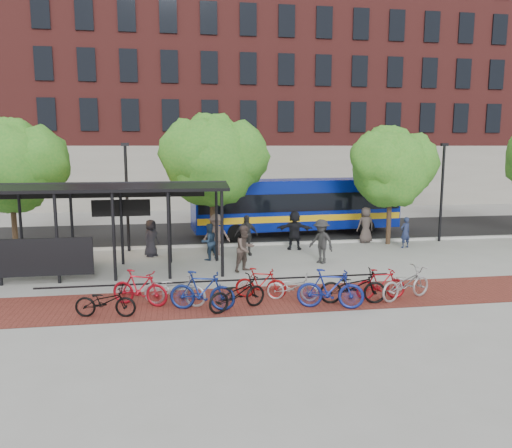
{
  "coord_description": "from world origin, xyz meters",
  "views": [
    {
      "loc": [
        -4.66,
        -20.5,
        4.97
      ],
      "look_at": [
        -1.27,
        0.79,
        1.6
      ],
      "focal_mm": 35.0,
      "sensor_mm": 36.0,
      "label": 1
    }
  ],
  "objects": [
    {
      "name": "ground",
      "position": [
        0.0,
        0.0,
        0.0
      ],
      "size": [
        160.0,
        160.0,
        0.0
      ],
      "primitive_type": "plane",
      "color": "#9E9E99",
      "rests_on": "ground"
    },
    {
      "name": "bike_4",
      "position": [
        -2.92,
        -5.88,
        0.52
      ],
      "size": [
        2.09,
        1.46,
        1.04
      ],
      "primitive_type": "imported",
      "rotation": [
        0.0,
        0.0,
        2.01
      ],
      "color": "black",
      "rests_on": "ground"
    },
    {
      "name": "building_tower",
      "position": [
        -16.0,
        40.0,
        15.0
      ],
      "size": [
        22.0,
        22.0,
        30.0
      ],
      "primitive_type": "cube",
      "color": "#7A664C",
      "rests_on": "ground"
    },
    {
      "name": "bike_9",
      "position": [
        1.86,
        -5.52,
        0.51
      ],
      "size": [
        1.69,
        0.49,
        1.02
      ],
      "primitive_type": "imported",
      "rotation": [
        0.0,
        0.0,
        1.56
      ],
      "color": "maroon",
      "rests_on": "ground"
    },
    {
      "name": "tree_c",
      "position": [
        6.09,
        3.35,
        4.05
      ],
      "size": [
        4.66,
        3.8,
        5.92
      ],
      "color": "#382619",
      "rests_on": "ground"
    },
    {
      "name": "bus_shelter",
      "position": [
        -8.13,
        -0.48,
        3.0
      ],
      "size": [
        10.6,
        3.07,
        3.6
      ],
      "color": "black",
      "rests_on": "ground"
    },
    {
      "name": "tree_a",
      "position": [
        -11.91,
        3.35,
        4.24
      ],
      "size": [
        4.9,
        4.0,
        6.18
      ],
      "color": "#382619",
      "rests_on": "ground"
    },
    {
      "name": "bike_1",
      "position": [
        -5.89,
        -4.97,
        0.57
      ],
      "size": [
        1.96,
        1.29,
        1.15
      ],
      "primitive_type": "imported",
      "rotation": [
        0.0,
        0.0,
        1.14
      ],
      "color": "maroon",
      "rests_on": "ground"
    },
    {
      "name": "asphalt_street",
      "position": [
        0.0,
        8.0,
        0.01
      ],
      "size": [
        160.0,
        8.0,
        0.01
      ],
      "primitive_type": "cube",
      "color": "black",
      "rests_on": "ground"
    },
    {
      "name": "pedestrian_2",
      "position": [
        -3.33,
        1.09,
        0.81
      ],
      "size": [
        0.99,
        0.92,
        1.62
      ],
      "primitive_type": "imported",
      "rotation": [
        0.0,
        0.0,
        3.65
      ],
      "color": "#1D2F45",
      "rests_on": "ground"
    },
    {
      "name": "pedestrian_7",
      "position": [
        6.42,
        2.25,
        0.77
      ],
      "size": [
        0.63,
        0.49,
        1.53
      ],
      "primitive_type": "imported",
      "rotation": [
        0.0,
        0.0,
        3.39
      ],
      "color": "#20294B",
      "rests_on": "ground"
    },
    {
      "name": "bus",
      "position": [
        1.94,
        6.62,
        1.8
      ],
      "size": [
        11.76,
        3.52,
        3.13
      ],
      "rotation": [
        0.0,
        0.0,
        0.08
      ],
      "color": "navy",
      "rests_on": "ground"
    },
    {
      "name": "lamp_post_left",
      "position": [
        -7.0,
        3.6,
        2.75
      ],
      "size": [
        0.35,
        0.2,
        5.12
      ],
      "color": "black",
      "rests_on": "ground"
    },
    {
      "name": "pedestrian_8",
      "position": [
        -2.03,
        -1.19,
        0.93
      ],
      "size": [
        1.14,
        1.08,
        1.86
      ],
      "primitive_type": "imported",
      "rotation": [
        0.0,
        0.0,
        0.56
      ],
      "color": "#4E413A",
      "rests_on": "ground"
    },
    {
      "name": "tree_b",
      "position": [
        -2.9,
        3.35,
        4.46
      ],
      "size": [
        5.15,
        4.2,
        6.47
      ],
      "color": "#382619",
      "rests_on": "ground"
    },
    {
      "name": "bike_8",
      "position": [
        0.8,
        -5.82,
        0.56
      ],
      "size": [
        2.21,
        1.05,
        1.11
      ],
      "primitive_type": "imported",
      "rotation": [
        0.0,
        0.0,
        1.42
      ],
      "color": "black",
      "rests_on": "ground"
    },
    {
      "name": "bike_0",
      "position": [
        -6.81,
        -5.91,
        0.47
      ],
      "size": [
        1.87,
        0.9,
        0.94
      ],
      "primitive_type": "imported",
      "rotation": [
        0.0,
        0.0,
        1.41
      ],
      "color": "black",
      "rests_on": "ground"
    },
    {
      "name": "curb",
      "position": [
        0.0,
        4.0,
        0.06
      ],
      "size": [
        160.0,
        0.25,
        0.12
      ],
      "primitive_type": "cube",
      "color": "#B7B7B2",
      "rests_on": "ground"
    },
    {
      "name": "pedestrian_0",
      "position": [
        -5.88,
        2.22,
        0.85
      ],
      "size": [
        0.94,
        0.98,
        1.7
      ],
      "primitive_type": "imported",
      "rotation": [
        0.0,
        0.0,
        0.89
      ],
      "color": "black",
      "rests_on": "ground"
    },
    {
      "name": "bike_rack_rail",
      "position": [
        -3.3,
        -4.1,
        0.0
      ],
      "size": [
        12.0,
        0.05,
        0.95
      ],
      "primitive_type": "cube",
      "color": "black",
      "rests_on": "ground"
    },
    {
      "name": "bike_5",
      "position": [
        -2.01,
        -4.83,
        0.51
      ],
      "size": [
        1.77,
        0.99,
        1.02
      ],
      "primitive_type": "imported",
      "rotation": [
        0.0,
        0.0,
        1.25
      ],
      "color": "maroon",
      "rests_on": "ground"
    },
    {
      "name": "pedestrian_6",
      "position": [
        4.96,
        3.8,
        0.93
      ],
      "size": [
        0.98,
        0.71,
        1.87
      ],
      "primitive_type": "imported",
      "rotation": [
        0.0,
        0.0,
        3.28
      ],
      "color": "#433935",
      "rests_on": "ground"
    },
    {
      "name": "pedestrian_5",
      "position": [
        0.91,
        2.67,
        0.95
      ],
      "size": [
        1.85,
        0.98,
        1.91
      ],
      "primitive_type": "imported",
      "rotation": [
        0.0,
        0.0,
        2.9
      ],
      "color": "black",
      "rests_on": "ground"
    },
    {
      "name": "bike_2",
      "position": [
        -4.8,
        -5.15,
        0.54
      ],
      "size": [
        2.18,
        1.42,
        1.08
      ],
      "primitive_type": "imported",
      "rotation": [
        0.0,
        0.0,
        1.2
      ],
      "color": "#9E9EA0",
      "rests_on": "ground"
    },
    {
      "name": "building_brick",
      "position": [
        10.0,
        26.0,
        10.0
      ],
      "size": [
        55.0,
        14.0,
        20.0
      ],
      "primitive_type": "cube",
      "color": "maroon",
      "rests_on": "ground"
    },
    {
      "name": "bike_7",
      "position": [
        -0.06,
        -6.18,
        0.62
      ],
      "size": [
        2.15,
        1.15,
        1.24
      ],
      "primitive_type": "imported",
      "rotation": [
        0.0,
        0.0,
        1.28
      ],
      "color": "navy",
      "rests_on": "ground"
    },
    {
      "name": "pedestrian_3",
      "position": [
        -2.92,
        2.02,
        0.96
      ],
      "size": [
        1.31,
        0.84,
        1.91
      ],
      "primitive_type": "imported",
      "rotation": [
        0.0,
        0.0,
        -0.11
      ],
      "color": "brown",
      "rests_on": "ground"
    },
    {
      "name": "bike_6",
      "position": [
        -1.02,
        -5.18,
        0.44
      ],
      "size": [
        1.77,
        1.12,
        0.88
      ],
      "primitive_type": "imported",
      "rotation": [
        0.0,
        0.0,
        1.22
      ],
      "color": "#AEAEB1",
      "rests_on": "ground"
    },
    {
      "name": "pedestrian_4",
      "position": [
        -1.57,
        1.79,
        0.93
      ],
      "size": [
        1.14,
        0.59,
        1.87
      ],
      "primitive_type": "imported",
      "rotation": [
        0.0,
        0.0,
        6.41
      ],
      "color": "#2A2A2A",
      "rests_on": "ground"
    },
    {
      "name": "lamp_post_right",
      "position": [
        9.0,
        3.6,
        2.75
      ],
      "size": [
        0.35,
        0.2,
        5.12
      ],
      "color": "black",
      "rests_on": "ground"
    },
    {
      "name": "pedestrian_9",
      "position": [
        1.38,
        -0.29,
        0.95
      ],
      "size": [
        1.27,
        1.41,
        1.9
      ],
      "primitive_type": "imported",
      "rotation": [
        0.0,
        0.0,
        5.31
      ],
      "color": "#272727",
      "rests_on": "ground"
    },
    {
      "name": "brick_strip",
      "position": [
        -2.0,
        -5.0,
        0.0
      ],
      "size": [
        24.0,
        3.0,
        0.01
      ],
      "primitive_type": "cube",
      "color": "maroon",
      "rests_on": "ground"
    },
    {
      "name": "bike_3",
      "position": [
        -3.97,
        -5.73,
        0.61
      ],
      "size": [
        2.12,
        1.12,
        1.23
      ],
      "primitive_type": "imported",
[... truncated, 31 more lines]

